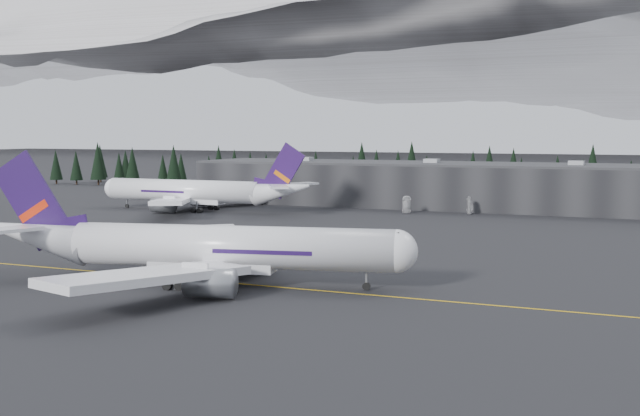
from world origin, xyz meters
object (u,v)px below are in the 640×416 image
at_px(jet_parked, 201,192).
at_px(jet_main, 194,247).
at_px(gse_vehicle_a, 406,211).
at_px(terminal, 466,185).
at_px(gse_vehicle_b, 470,211).

bearing_deg(jet_parked, jet_main, 120.75).
xyz_separation_m(jet_parked, gse_vehicle_a, (52.99, 16.07, -4.64)).
bearing_deg(jet_main, terminal, 73.61).
bearing_deg(gse_vehicle_a, terminal, 36.21).
relative_size(gse_vehicle_a, gse_vehicle_b, 0.99).
distance_m(jet_main, gse_vehicle_b, 111.60).
bearing_deg(gse_vehicle_a, jet_main, -118.93).
height_order(jet_main, jet_parked, jet_main).
bearing_deg(terminal, gse_vehicle_a, -114.02).
height_order(terminal, gse_vehicle_b, terminal).
distance_m(terminal, gse_vehicle_b, 20.51).
relative_size(jet_parked, gse_vehicle_a, 13.69).
height_order(gse_vehicle_a, gse_vehicle_b, gse_vehicle_b).
distance_m(terminal, gse_vehicle_a, 26.07).
height_order(jet_main, gse_vehicle_b, jet_main).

